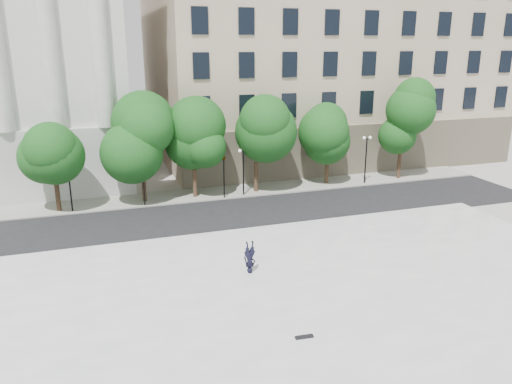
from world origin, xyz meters
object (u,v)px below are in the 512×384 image
Objects in this scene: traffic_light_west at (142,163)px; traffic_light_east at (224,156)px; skateboard at (304,337)px; person_lying at (250,268)px.

traffic_light_east reaches higher than traffic_light_west.
traffic_light_west is 5.13× the size of skateboard.
traffic_light_west reaches higher than skateboard.
person_lying reaches higher than skateboard.
traffic_light_east reaches higher than person_lying.
traffic_light_west is 0.98× the size of traffic_light_east.
person_lying is 6.76m from skateboard.
skateboard is at bearing -78.64° from traffic_light_west.
traffic_light_west reaches higher than person_lying.
skateboard is (0.29, -6.75, -0.21)m from person_lying.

